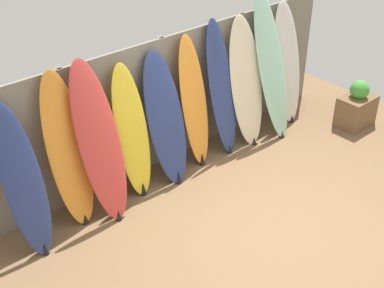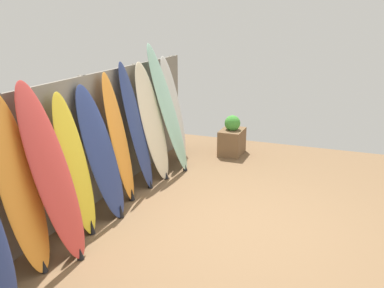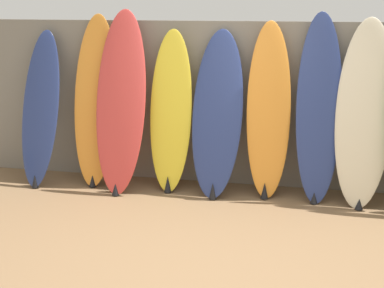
{
  "view_description": "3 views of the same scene",
  "coord_description": "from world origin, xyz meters",
  "px_view_note": "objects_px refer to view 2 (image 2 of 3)",
  "views": [
    {
      "loc": [
        -3.92,
        -3.02,
        4.18
      ],
      "look_at": [
        -0.46,
        0.91,
        0.93
      ],
      "focal_mm": 50.0,
      "sensor_mm": 36.0,
      "label": 1
    },
    {
      "loc": [
        -4.64,
        -1.27,
        2.55
      ],
      "look_at": [
        0.25,
        0.61,
        0.96
      ],
      "focal_mm": 40.0,
      "sensor_mm": 36.0,
      "label": 2
    },
    {
      "loc": [
        0.61,
        -3.75,
        2.01
      ],
      "look_at": [
        -0.28,
        0.55,
        0.83
      ],
      "focal_mm": 50.0,
      "sensor_mm": 36.0,
      "label": 3
    }
  ],
  "objects_px": {
    "surfboard_navy_6": "(136,127)",
    "surfboard_cream_7": "(152,122)",
    "surfboard_orange_5": "(119,139)",
    "planter_box": "(232,138)",
    "surfboard_yellow_3": "(75,167)",
    "surfboard_seafoam_8": "(168,109)",
    "surfboard_orange_1": "(19,187)",
    "surfboard_red_2": "(52,174)",
    "surfboard_white_9": "(174,110)",
    "surfboard_navy_4": "(101,154)"
  },
  "relations": [
    {
      "from": "surfboard_orange_5",
      "to": "planter_box",
      "type": "distance_m",
      "value": 2.79
    },
    {
      "from": "surfboard_orange_5",
      "to": "surfboard_red_2",
      "type": "bearing_deg",
      "value": -175.7
    },
    {
      "from": "surfboard_white_9",
      "to": "surfboard_yellow_3",
      "type": "bearing_deg",
      "value": -179.79
    },
    {
      "from": "surfboard_navy_4",
      "to": "surfboard_seafoam_8",
      "type": "height_order",
      "value": "surfboard_seafoam_8"
    },
    {
      "from": "surfboard_red_2",
      "to": "surfboard_navy_4",
      "type": "distance_m",
      "value": 1.04
    },
    {
      "from": "surfboard_navy_6",
      "to": "surfboard_orange_5",
      "type": "bearing_deg",
      "value": 179.47
    },
    {
      "from": "surfboard_red_2",
      "to": "surfboard_seafoam_8",
      "type": "distance_m",
      "value": 2.95
    },
    {
      "from": "surfboard_orange_5",
      "to": "planter_box",
      "type": "xyz_separation_m",
      "value": [
        2.57,
        -0.91,
        -0.59
      ]
    },
    {
      "from": "surfboard_yellow_3",
      "to": "surfboard_white_9",
      "type": "distance_m",
      "value": 2.93
    },
    {
      "from": "surfboard_red_2",
      "to": "planter_box",
      "type": "bearing_deg",
      "value": -10.84
    },
    {
      "from": "surfboard_red_2",
      "to": "surfboard_navy_4",
      "type": "xyz_separation_m",
      "value": [
        1.03,
        0.07,
        -0.11
      ]
    },
    {
      "from": "surfboard_red_2",
      "to": "surfboard_seafoam_8",
      "type": "xyz_separation_m",
      "value": [
        2.95,
        -0.0,
        0.09
      ]
    },
    {
      "from": "surfboard_navy_6",
      "to": "surfboard_seafoam_8",
      "type": "height_order",
      "value": "surfboard_seafoam_8"
    },
    {
      "from": "surfboard_red_2",
      "to": "surfboard_cream_7",
      "type": "relative_size",
      "value": 1.04
    },
    {
      "from": "surfboard_red_2",
      "to": "surfboard_seafoam_8",
      "type": "height_order",
      "value": "surfboard_seafoam_8"
    },
    {
      "from": "surfboard_red_2",
      "to": "surfboard_white_9",
      "type": "distance_m",
      "value": 3.45
    },
    {
      "from": "surfboard_navy_4",
      "to": "surfboard_orange_5",
      "type": "xyz_separation_m",
      "value": [
        0.53,
        0.05,
        0.04
      ]
    },
    {
      "from": "surfboard_yellow_3",
      "to": "surfboard_navy_4",
      "type": "xyz_separation_m",
      "value": [
        0.51,
        -0.03,
        0.01
      ]
    },
    {
      "from": "surfboard_orange_5",
      "to": "surfboard_navy_6",
      "type": "distance_m",
      "value": 0.51
    },
    {
      "from": "surfboard_orange_1",
      "to": "surfboard_cream_7",
      "type": "bearing_deg",
      "value": -1.25
    },
    {
      "from": "surfboard_navy_6",
      "to": "surfboard_cream_7",
      "type": "xyz_separation_m",
      "value": [
        0.44,
        -0.05,
        -0.02
      ]
    },
    {
      "from": "surfboard_red_2",
      "to": "surfboard_white_9",
      "type": "relative_size",
      "value": 1.03
    },
    {
      "from": "surfboard_red_2",
      "to": "surfboard_navy_4",
      "type": "relative_size",
      "value": 1.12
    },
    {
      "from": "surfboard_orange_1",
      "to": "surfboard_yellow_3",
      "type": "height_order",
      "value": "surfboard_orange_1"
    },
    {
      "from": "planter_box",
      "to": "surfboard_orange_1",
      "type": "bearing_deg",
      "value": 168.42
    },
    {
      "from": "surfboard_seafoam_8",
      "to": "surfboard_yellow_3",
      "type": "bearing_deg",
      "value": 177.69
    },
    {
      "from": "surfboard_navy_4",
      "to": "surfboard_navy_6",
      "type": "relative_size",
      "value": 0.91
    },
    {
      "from": "surfboard_seafoam_8",
      "to": "surfboard_orange_5",
      "type": "bearing_deg",
      "value": 175.17
    },
    {
      "from": "surfboard_orange_1",
      "to": "surfboard_yellow_3",
      "type": "xyz_separation_m",
      "value": [
        0.86,
        -0.03,
        -0.08
      ]
    },
    {
      "from": "surfboard_cream_7",
      "to": "surfboard_orange_5",
      "type": "bearing_deg",
      "value": 176.7
    },
    {
      "from": "surfboard_orange_1",
      "to": "surfboard_red_2",
      "type": "bearing_deg",
      "value": -20.14
    },
    {
      "from": "surfboard_yellow_3",
      "to": "surfboard_seafoam_8",
      "type": "xyz_separation_m",
      "value": [
        2.43,
        -0.1,
        0.21
      ]
    },
    {
      "from": "surfboard_white_9",
      "to": "surfboard_cream_7",
      "type": "bearing_deg",
      "value": -177.27
    },
    {
      "from": "surfboard_white_9",
      "to": "planter_box",
      "type": "xyz_separation_m",
      "value": [
        0.68,
        -0.9,
        -0.62
      ]
    },
    {
      "from": "surfboard_navy_4",
      "to": "surfboard_white_9",
      "type": "relative_size",
      "value": 0.93
    },
    {
      "from": "surfboard_red_2",
      "to": "planter_box",
      "type": "height_order",
      "value": "surfboard_red_2"
    },
    {
      "from": "surfboard_navy_6",
      "to": "surfboard_cream_7",
      "type": "distance_m",
      "value": 0.44
    },
    {
      "from": "surfboard_seafoam_8",
      "to": "surfboard_white_9",
      "type": "bearing_deg",
      "value": 12.44
    },
    {
      "from": "surfboard_cream_7",
      "to": "planter_box",
      "type": "relative_size",
      "value": 2.49
    },
    {
      "from": "surfboard_orange_5",
      "to": "surfboard_navy_6",
      "type": "xyz_separation_m",
      "value": [
        0.5,
        -0.0,
        0.05
      ]
    },
    {
      "from": "surfboard_yellow_3",
      "to": "surfboard_orange_5",
      "type": "xyz_separation_m",
      "value": [
        1.04,
        0.02,
        0.05
      ]
    },
    {
      "from": "surfboard_yellow_3",
      "to": "surfboard_navy_6",
      "type": "relative_size",
      "value": 0.9
    },
    {
      "from": "surfboard_navy_6",
      "to": "planter_box",
      "type": "xyz_separation_m",
      "value": [
        2.06,
        -0.9,
        -0.64
      ]
    },
    {
      "from": "surfboard_yellow_3",
      "to": "surfboard_cream_7",
      "type": "distance_m",
      "value": 1.98
    },
    {
      "from": "surfboard_red_2",
      "to": "planter_box",
      "type": "distance_m",
      "value": 4.25
    },
    {
      "from": "surfboard_yellow_3",
      "to": "surfboard_navy_4",
      "type": "height_order",
      "value": "surfboard_navy_4"
    },
    {
      "from": "surfboard_navy_6",
      "to": "surfboard_white_9",
      "type": "distance_m",
      "value": 1.39
    },
    {
      "from": "surfboard_orange_1",
      "to": "planter_box",
      "type": "bearing_deg",
      "value": -11.58
    },
    {
      "from": "surfboard_red_2",
      "to": "surfboard_white_9",
      "type": "xyz_separation_m",
      "value": [
        3.45,
        0.11,
        -0.03
      ]
    },
    {
      "from": "surfboard_yellow_3",
      "to": "planter_box",
      "type": "bearing_deg",
      "value": -13.84
    }
  ]
}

